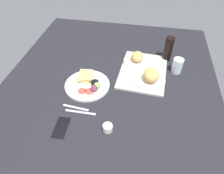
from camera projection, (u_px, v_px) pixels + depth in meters
ground_plane at (108, 90)px, 140.15cm from camera, size 190.00×150.00×3.00cm
serving_tray at (143, 72)px, 150.95cm from camera, size 47.04×35.84×1.60cm
bread_plate_near at (137, 59)px, 156.03cm from camera, size 21.58×21.58×8.67cm
bread_plate_far at (151, 77)px, 139.50cm from camera, size 21.98×21.98×10.11cm
plate_with_salad at (88, 84)px, 140.10cm from camera, size 30.68×30.68×5.40cm
drinking_glass at (177, 66)px, 148.31cm from camera, size 7.41×7.41×11.22cm
soda_bottle at (168, 49)px, 156.28cm from camera, size 6.40×6.40×19.69cm
espresso_cup at (108, 128)px, 113.83cm from camera, size 5.60×5.60×4.00cm
fork at (76, 107)px, 126.75cm from camera, size 3.01×17.06×0.50cm
knife at (80, 112)px, 124.12cm from camera, size 1.48×19.01×0.50cm
cell_phone at (61, 127)px, 115.99cm from camera, size 14.67×7.75×0.80cm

